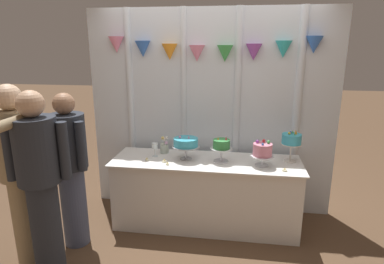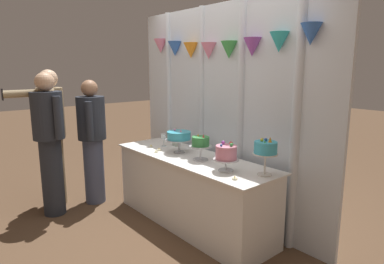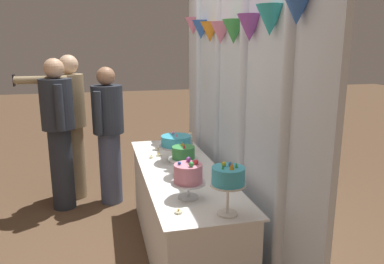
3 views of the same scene
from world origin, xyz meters
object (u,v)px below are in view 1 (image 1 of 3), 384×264
(tealight_far_left, at_px, (147,160))
(guest_man_pink_jacket, at_px, (70,166))
(guest_girl_blue_dress, at_px, (18,170))
(guest_man_dark_suit, at_px, (41,182))
(tealight_near_right, at_px, (167,164))
(cake_display_rightmost, at_px, (291,140))
(cake_display_midleft, at_px, (221,146))
(flower_vase, at_px, (164,147))
(tealight_near_left, at_px, (164,161))
(cake_display_leftmost, at_px, (186,143))
(tealight_far_right, at_px, (285,170))
(cake_table, at_px, (206,193))
(wine_glass, at_px, (155,146))
(cake_display_midright, at_px, (262,151))

(tealight_far_left, relative_size, guest_man_pink_jacket, 0.02)
(guest_girl_blue_dress, bearing_deg, guest_man_dark_suit, -22.93)
(tealight_near_right, bearing_deg, cake_display_rightmost, 12.93)
(cake_display_rightmost, distance_m, guest_man_pink_jacket, 2.29)
(cake_display_midleft, height_order, flower_vase, cake_display_midleft)
(tealight_near_left, bearing_deg, flower_vase, 102.70)
(cake_display_midleft, height_order, cake_display_rightmost, cake_display_rightmost)
(cake_display_leftmost, xyz_separation_m, flower_vase, (-0.28, 0.18, -0.11))
(cake_display_midleft, bearing_deg, cake_display_rightmost, 8.79)
(guest_man_dark_suit, bearing_deg, cake_display_midleft, 37.01)
(tealight_far_left, bearing_deg, guest_man_dark_suit, -121.90)
(flower_vase, relative_size, tealight_far_right, 3.94)
(tealight_far_right, bearing_deg, tealight_near_left, 176.63)
(cake_display_leftmost, xyz_separation_m, tealight_far_left, (-0.41, -0.10, -0.18))
(guest_girl_blue_dress, bearing_deg, tealight_far_left, 43.97)
(cake_table, xyz_separation_m, guest_girl_blue_dress, (-1.54, -0.96, 0.56))
(wine_glass, xyz_separation_m, tealight_far_left, (-0.06, -0.15, -0.11))
(cake_display_midright, height_order, guest_girl_blue_dress, guest_girl_blue_dress)
(cake_table, distance_m, flower_vase, 0.71)
(cake_display_rightmost, distance_m, guest_man_dark_suit, 2.46)
(cake_display_leftmost, bearing_deg, tealight_far_left, -165.92)
(cake_table, bearing_deg, guest_man_dark_suit, -139.15)
(flower_vase, xyz_separation_m, tealight_near_right, (0.12, -0.38, -0.06))
(cake_display_midright, distance_m, guest_girl_blue_dress, 2.31)
(cake_display_rightmost, relative_size, tealight_far_right, 7.05)
(cake_display_leftmost, xyz_separation_m, cake_display_midleft, (0.39, -0.02, -0.01))
(cake_table, distance_m, cake_display_rightmost, 1.10)
(tealight_far_right, xyz_separation_m, guest_man_pink_jacket, (-2.10, -0.36, 0.07))
(cake_display_rightmost, distance_m, wine_glass, 1.49)
(cake_display_leftmost, relative_size, tealight_far_right, 6.08)
(tealight_near_left, relative_size, tealight_near_right, 1.25)
(tealight_near_left, height_order, tealight_near_right, tealight_near_left)
(cake_display_rightmost, bearing_deg, guest_man_dark_suit, -151.24)
(wine_glass, height_order, guest_man_dark_suit, guest_man_dark_suit)
(cake_display_rightmost, bearing_deg, guest_girl_blue_dress, -156.45)
(cake_table, xyz_separation_m, cake_display_rightmost, (0.90, 0.10, 0.63))
(cake_display_midleft, distance_m, cake_display_midright, 0.43)
(cake_display_leftmost, bearing_deg, guest_man_pink_jacket, -152.07)
(guest_man_dark_suit, bearing_deg, cake_display_midright, 28.59)
(tealight_far_left, xyz_separation_m, tealight_near_left, (0.20, -0.02, 0.00))
(cake_display_leftmost, xyz_separation_m, tealight_near_left, (-0.21, -0.13, -0.18))
(cake_display_midright, distance_m, tealight_far_left, 1.24)
(cake_display_midright, height_order, guest_man_dark_suit, guest_man_dark_suit)
(cake_display_midleft, bearing_deg, guest_man_dark_suit, -142.99)
(cake_display_leftmost, distance_m, tealight_far_left, 0.46)
(tealight_far_left, distance_m, tealight_near_left, 0.20)
(cake_table, relative_size, flower_vase, 10.37)
(guest_man_dark_suit, bearing_deg, guest_man_pink_jacket, 93.40)
(cake_display_midright, height_order, tealight_near_left, cake_display_midright)
(cake_table, xyz_separation_m, tealight_near_left, (-0.44, -0.12, 0.40))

